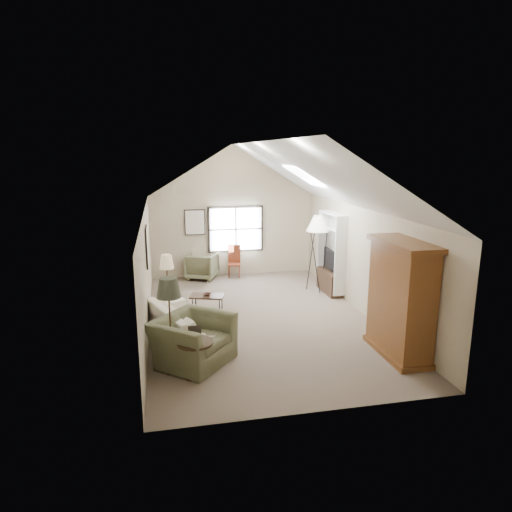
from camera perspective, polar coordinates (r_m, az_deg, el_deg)
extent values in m
cube|color=#6D5D4E|center=(10.70, 0.44, -7.80)|extent=(5.00, 8.00, 0.01)
cube|color=tan|center=(14.18, -2.97, 2.59)|extent=(5.00, 0.01, 2.50)
cube|color=tan|center=(6.66, 7.84, -9.57)|extent=(5.00, 0.01, 2.50)
cube|color=tan|center=(10.11, -13.54, -1.97)|extent=(0.01, 8.00, 2.50)
cube|color=tan|center=(11.11, 13.16, -0.62)|extent=(0.01, 8.00, 2.50)
cube|color=black|center=(14.12, -2.55, 3.38)|extent=(1.72, 0.08, 1.42)
cube|color=black|center=(10.29, -13.47, 1.15)|extent=(0.68, 0.04, 0.88)
cube|color=black|center=(13.95, -7.66, 4.20)|extent=(0.62, 0.04, 0.78)
cube|color=brown|center=(8.96, 17.65, -5.16)|extent=(0.60, 1.50, 2.20)
cube|color=white|center=(12.51, 9.42, 0.57)|extent=(0.32, 1.30, 2.10)
cube|color=#382316|center=(12.71, 9.19, -3.18)|extent=(0.34, 1.18, 0.60)
cube|color=black|center=(12.55, 9.29, -0.46)|extent=(0.05, 0.90, 0.55)
imported|color=silver|center=(9.53, -8.92, -8.26)|extent=(1.79, 2.70, 0.74)
imported|color=#585C40|center=(8.52, -7.89, -10.37)|extent=(1.75, 1.77, 0.87)
imported|color=#5F6244|center=(13.95, -6.73, -1.24)|extent=(1.13, 1.14, 0.79)
cube|color=#372816|center=(11.14, -6.10, -5.91)|extent=(0.90, 0.68, 0.41)
imported|color=#391F17|center=(11.07, -6.13, -4.79)|extent=(0.24, 0.24, 0.05)
cylinder|color=#372716|center=(8.09, -7.57, -12.60)|extent=(0.81, 0.81, 0.63)
cube|color=brown|center=(14.04, -2.74, -0.69)|extent=(0.44, 0.44, 0.98)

